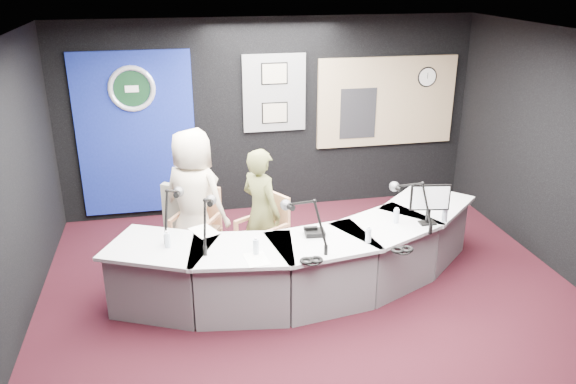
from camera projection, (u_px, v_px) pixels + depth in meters
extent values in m
plane|color=black|center=(322.00, 314.00, 6.12)|extent=(6.00, 6.00, 0.00)
cube|color=silver|center=(329.00, 44.00, 5.09)|extent=(6.00, 6.00, 0.02)
cube|color=black|center=(271.00, 117.00, 8.33)|extent=(6.00, 0.02, 2.80)
cube|color=navy|center=(137.00, 135.00, 8.00)|extent=(1.60, 0.05, 2.30)
torus|color=silver|center=(132.00, 89.00, 7.73)|extent=(0.63, 0.07, 0.63)
cylinder|color=black|center=(132.00, 89.00, 7.73)|extent=(0.48, 0.01, 0.48)
cube|color=slate|center=(274.00, 93.00, 8.19)|extent=(0.90, 0.04, 1.10)
cube|color=gray|center=(275.00, 74.00, 8.06)|extent=(0.34, 0.02, 0.27)
cube|color=gray|center=(275.00, 113.00, 8.26)|extent=(0.34, 0.02, 0.27)
cube|color=#9E8563|center=(387.00, 102.00, 8.58)|extent=(2.12, 0.06, 1.32)
cube|color=#FFEEA1|center=(387.00, 102.00, 8.57)|extent=(2.00, 0.02, 1.20)
cube|color=black|center=(358.00, 113.00, 8.52)|extent=(0.55, 0.02, 0.75)
cylinder|color=white|center=(427.00, 77.00, 8.54)|extent=(0.28, 0.01, 0.28)
cube|color=gray|center=(182.00, 212.00, 7.08)|extent=(0.48, 0.34, 0.70)
imported|color=beige|center=(194.00, 200.00, 6.82)|extent=(1.00, 0.95, 1.72)
imported|color=brown|center=(261.00, 212.00, 6.69)|extent=(0.62, 0.67, 1.55)
cube|color=black|center=(430.00, 197.00, 6.34)|extent=(0.43, 0.10, 0.29)
cube|color=black|center=(315.00, 233.00, 6.18)|extent=(0.22, 0.18, 0.05)
torus|color=black|center=(402.00, 250.00, 5.83)|extent=(0.20, 0.20, 0.03)
torus|color=black|center=(311.00, 260.00, 5.62)|extent=(0.20, 0.20, 0.03)
cube|color=white|center=(204.00, 231.00, 6.27)|extent=(0.35, 0.39, 0.00)
cube|color=white|center=(256.00, 259.00, 5.68)|extent=(0.25, 0.33, 0.00)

